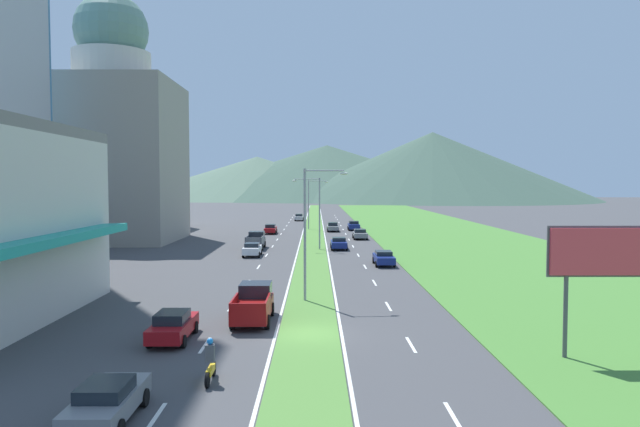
{
  "coord_description": "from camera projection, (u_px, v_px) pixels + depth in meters",
  "views": [
    {
      "loc": [
        0.38,
        -30.43,
        8.0
      ],
      "look_at": [
        0.95,
        48.85,
        3.87
      ],
      "focal_mm": 32.7,
      "sensor_mm": 36.0,
      "label": 1
    }
  ],
  "objects": [
    {
      "name": "lane_dash_right_12",
      "position": [
        339.0,
        222.0,
        118.61
      ],
      "size": [
        0.16,
        2.8,
        0.01
      ],
      "primitive_type": "cube",
      "color": "silver",
      "rests_on": "ground_plane"
    },
    {
      "name": "lane_dash_right_7",
      "position": [
        353.0,
        246.0,
        73.71
      ],
      "size": [
        0.16,
        2.8,
        0.01
      ],
      "primitive_type": "cube",
      "color": "silver",
      "rests_on": "ground_plane"
    },
    {
      "name": "lane_dash_right_11",
      "position": [
        341.0,
        226.0,
        109.63
      ],
      "size": [
        0.16,
        2.8,
        0.01
      ],
      "primitive_type": "cube",
      "color": "silver",
      "rests_on": "ground_plane"
    },
    {
      "name": "car_6",
      "position": [
        384.0,
        258.0,
        56.76
      ],
      "size": [
        1.92,
        4.54,
        1.38
      ],
      "rotation": [
        0.0,
        0.0,
        -1.57
      ],
      "color": "navy",
      "rests_on": "ground_plane"
    },
    {
      "name": "car_7",
      "position": [
        299.0,
        217.0,
        124.34
      ],
      "size": [
        1.86,
        4.38,
        1.45
      ],
      "rotation": [
        0.0,
        0.0,
        1.57
      ],
      "color": "#B2B2B7",
      "rests_on": "ground_plane"
    },
    {
      "name": "edge_line_median_left",
      "position": [
        302.0,
        235.0,
        90.71
      ],
      "size": [
        0.16,
        240.0,
        0.01
      ],
      "primitive_type": "cube",
      "color": "silver",
      "rests_on": "ground_plane"
    },
    {
      "name": "lane_dash_left_7",
      "position": [
        273.0,
        246.0,
        73.64
      ],
      "size": [
        0.16,
        2.8,
        0.01
      ],
      "primitive_type": "cube",
      "color": "silver",
      "rests_on": "ground_plane"
    },
    {
      "name": "lane_dash_left_9",
      "position": [
        281.0,
        234.0,
        91.6
      ],
      "size": [
        0.16,
        2.8,
        0.01
      ],
      "primitive_type": "cube",
      "color": "silver",
      "rests_on": "ground_plane"
    },
    {
      "name": "street_lamp_far",
      "position": [
        311.0,
        201.0,
        100.39
      ],
      "size": [
        3.47,
        0.43,
        8.53
      ],
      "color": "#99999E",
      "rests_on": "ground_plane"
    },
    {
      "name": "hill_far_left",
      "position": [
        257.0,
        178.0,
        308.4
      ],
      "size": [
        141.98,
        141.98,
        22.03
      ],
      "primitive_type": "cone",
      "color": "#516B56",
      "rests_on": "ground_plane"
    },
    {
      "name": "lane_dash_left_11",
      "position": [
        287.0,
        226.0,
        109.55
      ],
      "size": [
        0.16,
        2.8,
        0.01
      ],
      "primitive_type": "cube",
      "color": "silver",
      "rests_on": "ground_plane"
    },
    {
      "name": "lane_dash_left_2",
      "position": [
        205.0,
        345.0,
        28.75
      ],
      "size": [
        0.16,
        2.8,
        0.01
      ],
      "primitive_type": "cube",
      "color": "silver",
      "rests_on": "ground_plane"
    },
    {
      "name": "hill_far_center",
      "position": [
        327.0,
        172.0,
        318.92
      ],
      "size": [
        181.89,
        181.89,
        28.76
      ],
      "primitive_type": "cone",
      "color": "#3D5647",
      "rests_on": "ground_plane"
    },
    {
      "name": "lane_dash_left_1",
      "position": [
        155.0,
        419.0,
        19.77
      ],
      "size": [
        0.16,
        2.8,
        0.01
      ],
      "primitive_type": "cube",
      "color": "silver",
      "rests_on": "ground_plane"
    },
    {
      "name": "street_lamp_mid",
      "position": [
        316.0,
        208.0,
        69.88
      ],
      "size": [
        3.38,
        0.4,
        8.65
      ],
      "color": "#99999E",
      "rests_on": "ground_plane"
    },
    {
      "name": "lane_dash_left_4",
      "position": [
        248.0,
        283.0,
        46.71
      ],
      "size": [
        0.16,
        2.8,
        0.01
      ],
      "primitive_type": "cube",
      "color": "silver",
      "rests_on": "ground_plane"
    },
    {
      "name": "car_4",
      "position": [
        339.0,
        243.0,
        70.5
      ],
      "size": [
        2.0,
        4.39,
        1.43
      ],
      "rotation": [
        0.0,
        0.0,
        -1.57
      ],
      "color": "navy",
      "rests_on": "ground_plane"
    },
    {
      "name": "car_1",
      "position": [
        360.0,
        234.0,
        83.47
      ],
      "size": [
        2.01,
        4.34,
        1.41
      ],
      "rotation": [
        0.0,
        0.0,
        -1.57
      ],
      "color": "slate",
      "rests_on": "ground_plane"
    },
    {
      "name": "lane_dash_right_3",
      "position": [
        388.0,
        306.0,
        37.8
      ],
      "size": [
        0.16,
        2.8,
        0.01
      ],
      "primitive_type": "cube",
      "color": "silver",
      "rests_on": "ground_plane"
    },
    {
      "name": "lane_dash_right_15",
      "position": [
        335.0,
        215.0,
        145.54
      ],
      "size": [
        0.16,
        2.8,
        0.01
      ],
      "primitive_type": "cube",
      "color": "silver",
      "rests_on": "ground_plane"
    },
    {
      "name": "lane_dash_right_13",
      "position": [
        337.0,
        220.0,
        127.58
      ],
      "size": [
        0.16,
        2.8,
        0.01
      ],
      "primitive_type": "cube",
      "color": "silver",
      "rests_on": "ground_plane"
    },
    {
      "name": "hill_far_right",
      "position": [
        432.0,
        166.0,
        277.88
      ],
      "size": [
        150.71,
        150.71,
        32.32
      ],
      "primitive_type": "cone",
      "color": "#3D5647",
      "rests_on": "ground_plane"
    },
    {
      "name": "lane_dash_right_10",
      "position": [
        343.0,
        229.0,
        100.65
      ],
      "size": [
        0.16,
        2.8,
        0.01
      ],
      "primitive_type": "cube",
      "color": "silver",
      "rests_on": "ground_plane"
    },
    {
      "name": "lane_dash_right_1",
      "position": [
        454.0,
        418.0,
        19.84
      ],
      "size": [
        0.16,
        2.8,
        0.01
      ],
      "primitive_type": "cube",
      "color": "silver",
      "rests_on": "ground_plane"
    },
    {
      "name": "lane_dash_left_12",
      "position": [
        289.0,
        222.0,
        118.53
      ],
      "size": [
        0.16,
        2.8,
        0.01
      ],
      "primitive_type": "cube",
      "color": "silver",
      "rests_on": "ground_plane"
    },
    {
      "name": "edge_line_median_right",
      "position": [
        325.0,
        235.0,
        90.73
      ],
      "size": [
        0.16,
        240.0,
        0.01
      ],
      "primitive_type": "cube",
      "color": "silver",
      "rests_on": "ground_plane"
    },
    {
      "name": "ground_plane",
      "position": [
        309.0,
        334.0,
        30.8
      ],
      "size": [
        600.0,
        600.0,
        0.0
      ],
      "primitive_type": "plane",
      "color": "#424244"
    },
    {
      "name": "domed_building",
      "position": [
        113.0,
        141.0,
        80.14
      ],
      "size": [
        17.2,
        17.2,
        33.8
      ],
      "color": "#9E9384",
      "rests_on": "ground_plane"
    },
    {
      "name": "midrise_colored",
      "position": [
        136.0,
        175.0,
        104.85
      ],
      "size": [
        12.16,
        12.16,
        18.94
      ],
      "primitive_type": "cube",
      "color": "beige",
      "rests_on": "ground_plane"
    },
    {
      "name": "car_8",
      "position": [
        252.0,
        249.0,
        63.88
      ],
      "size": [
        1.9,
        4.33,
        1.47
      ],
      "rotation": [
        0.0,
        0.0,
        1.57
      ],
      "color": "silver",
      "rests_on": "ground_plane"
    },
    {
      "name": "car_0",
      "position": [
        107.0,
        401.0,
        19.45
      ],
      "size": [
        1.88,
        4.34,
        1.4
      ],
      "rotation": [
        0.0,
        0.0,
        1.57
      ],
      "color": "slate",
      "rests_on": "ground_plane"
    },
    {
      "name": "car_3",
      "position": [
        271.0,
        229.0,
        92.32
      ],
      "size": [
        1.9,
        4.79,
        1.51
      ],
      "rotation": [
        0.0,
        0.0,
        1.57
      ],
      "color": "maroon",
      "rests_on": "ground_plane"
    },
    {
      "name": "pickup_truck_0",
      "position": [
        256.0,
        241.0,
        71.27
      ],
      "size": [
        2.18,
        5.4,
        2.0
      ],
      "rotation": [
        0.0,
        0.0,
        1.57
      ],
      "color": "#515459",
      "rests_on": "ground_plane"
    },
    {
      "name": "grass_verge_right",
      "position": [
        445.0,
        234.0,
        90.87
      ],
      "size": [
        24.0,
        240.0,
        0.06
      ],
      "primitive_type": "cube",
      "color": "#477F33",
      "rests_on": "ground_plane"
    },
    {
      "name": "street_lamp_near",
      "position": [
        310.0,
        225.0,
        39.3
      ],
      "size": [
        3.02,
        0.35,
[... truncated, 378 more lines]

